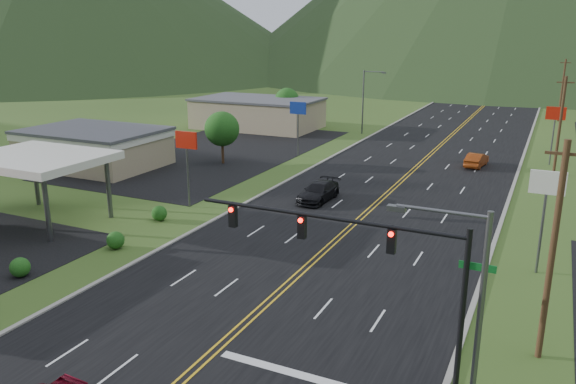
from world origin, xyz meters
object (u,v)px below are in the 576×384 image
at_px(gas_canopy, 37,160).
at_px(traffic_signal, 367,252).
at_px(car_red_far, 476,160).
at_px(streetlight_west, 365,98).
at_px(car_dark_mid, 318,192).
at_px(streetlight_east, 469,323).

bearing_deg(gas_canopy, traffic_signal, -15.70).
distance_m(gas_canopy, car_red_far, 43.69).
relative_size(traffic_signal, streetlight_west, 1.46).
distance_m(gas_canopy, car_dark_mid, 22.67).
bearing_deg(gas_canopy, car_dark_mid, 39.65).
xyz_separation_m(streetlight_east, car_red_far, (-5.38, 45.45, -4.43)).
xyz_separation_m(streetlight_west, gas_canopy, (-10.32, -48.00, -0.31)).
bearing_deg(streetlight_west, traffic_signal, -72.03).
xyz_separation_m(gas_canopy, car_red_far, (27.80, 33.45, -4.12)).
xyz_separation_m(traffic_signal, car_red_far, (-0.69, 41.46, -4.58)).
height_order(streetlight_east, car_red_far, streetlight_east).
height_order(gas_canopy, car_dark_mid, gas_canopy).
bearing_deg(traffic_signal, car_red_far, 90.95).
relative_size(streetlight_east, car_dark_mid, 1.66).
bearing_deg(gas_canopy, streetlight_east, -19.88).
xyz_separation_m(traffic_signal, gas_canopy, (-28.48, 8.00, -0.46)).
relative_size(streetlight_west, car_dark_mid, 1.66).
xyz_separation_m(car_dark_mid, car_red_far, (10.63, 19.22, -0.04)).
xyz_separation_m(streetlight_east, car_dark_mid, (-16.01, 26.23, -4.39)).
bearing_deg(car_red_far, streetlight_west, -32.87).
height_order(traffic_signal, car_dark_mid, traffic_signal).
distance_m(streetlight_east, car_dark_mid, 31.04).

